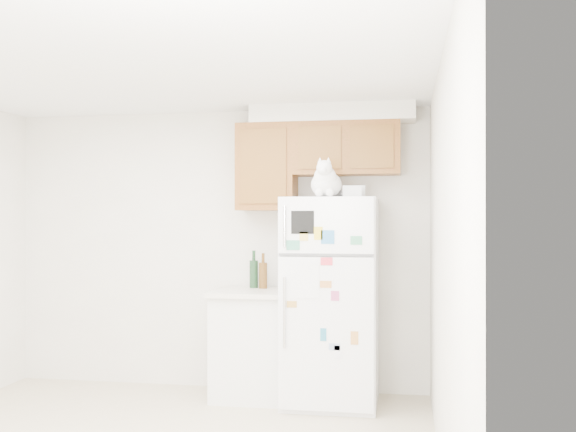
% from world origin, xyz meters
% --- Properties ---
extents(room_shell, '(3.84, 4.04, 2.52)m').
position_xyz_m(room_shell, '(0.12, 0.24, 1.67)').
color(room_shell, white).
rests_on(room_shell, ground_plane).
extents(refrigerator, '(0.76, 0.78, 1.70)m').
position_xyz_m(refrigerator, '(1.08, 1.61, 0.85)').
color(refrigerator, white).
rests_on(refrigerator, ground_plane).
extents(base_counter, '(0.64, 0.64, 0.92)m').
position_xyz_m(base_counter, '(0.39, 1.68, 0.46)').
color(base_counter, white).
rests_on(base_counter, ground_plane).
extents(cat, '(0.30, 0.44, 0.31)m').
position_xyz_m(cat, '(1.07, 1.38, 1.82)').
color(cat, white).
rests_on(cat, refrigerator).
extents(storage_box_back, '(0.20, 0.16, 0.10)m').
position_xyz_m(storage_box_back, '(1.27, 1.63, 1.75)').
color(storage_box_back, white).
rests_on(storage_box_back, refrigerator).
extents(storage_box_front, '(0.16, 0.13, 0.09)m').
position_xyz_m(storage_box_front, '(1.26, 1.47, 1.74)').
color(storage_box_front, white).
rests_on(storage_box_front, refrigerator).
extents(bottle_green, '(0.08, 0.08, 0.33)m').
position_xyz_m(bottle_green, '(0.38, 1.85, 1.08)').
color(bottle_green, '#19381E').
rests_on(bottle_green, base_counter).
extents(bottle_amber, '(0.07, 0.07, 0.31)m').
position_xyz_m(bottle_amber, '(0.47, 1.81, 1.07)').
color(bottle_amber, '#593814').
rests_on(bottle_amber, base_counter).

